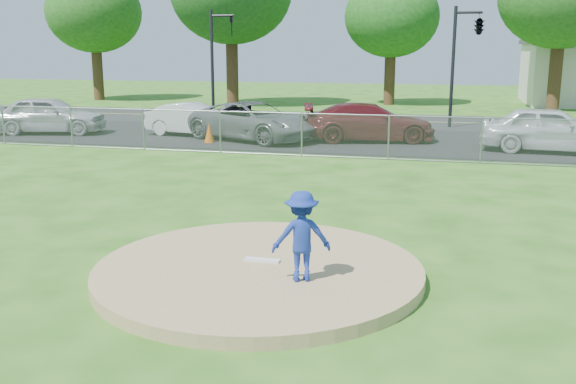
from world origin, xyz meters
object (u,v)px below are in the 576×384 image
(tree_far_left, at_px, (93,0))
(parked_car_darkred, at_px, (369,122))
(traffic_signal_center, at_px, (477,28))
(traffic_cone, at_px, (209,133))
(traffic_signal_left, at_px, (216,55))
(parked_car_silver, at_px, (49,115))
(tree_center, at_px, (392,5))
(pitcher, at_px, (301,236))
(parked_car_pearl, at_px, (551,129))
(parked_car_gray, at_px, (253,121))
(parked_car_white, at_px, (193,119))

(tree_far_left, xyz_separation_m, parked_car_darkred, (21.82, -16.71, -6.29))
(traffic_signal_center, relative_size, traffic_cone, 7.21)
(traffic_signal_left, relative_size, parked_car_silver, 1.16)
(tree_far_left, bearing_deg, parked_car_silver, -66.12)
(tree_center, distance_m, pitcher, 34.99)
(traffic_cone, distance_m, parked_car_pearl, 12.89)
(traffic_cone, xyz_separation_m, parked_car_gray, (1.52, 1.08, 0.39))
(parked_car_white, relative_size, parked_car_gray, 0.75)
(tree_center, bearing_deg, pitcher, -86.96)
(traffic_signal_center, xyz_separation_m, parked_car_gray, (-8.78, -6.55, -3.83))
(traffic_signal_left, distance_m, parked_car_pearl, 16.99)
(traffic_cone, distance_m, parked_car_white, 2.29)
(tree_center, relative_size, parked_car_pearl, 2.03)
(traffic_signal_left, bearing_deg, parked_car_silver, -128.67)
(tree_far_left, height_order, parked_car_white, tree_far_left)
(tree_center, height_order, traffic_signal_left, tree_center)
(parked_car_gray, bearing_deg, tree_far_left, 68.18)
(parked_car_white, bearing_deg, tree_center, -9.68)
(parked_car_darkred, height_order, parked_car_pearl, parked_car_pearl)
(tree_far_left, bearing_deg, tree_center, 2.73)
(tree_center, relative_size, parked_car_darkred, 1.87)
(parked_car_pearl, bearing_deg, tree_far_left, 63.75)
(traffic_signal_center, relative_size, parked_car_gray, 1.01)
(parked_car_darkred, bearing_deg, parked_car_white, 78.25)
(traffic_signal_left, height_order, parked_car_silver, traffic_signal_left)
(traffic_signal_center, bearing_deg, traffic_cone, -143.44)
(tree_center, bearing_deg, tree_far_left, -177.27)
(tree_center, relative_size, parked_car_white, 2.34)
(traffic_signal_left, height_order, traffic_signal_center, same)
(tree_center, xyz_separation_m, parked_car_pearl, (7.54, -18.95, -5.63))
(tree_far_left, height_order, tree_center, tree_far_left)
(parked_car_gray, bearing_deg, traffic_signal_center, -29.48)
(traffic_signal_center, height_order, parked_car_gray, traffic_signal_center)
(tree_far_left, xyz_separation_m, parked_car_white, (14.27, -16.85, -6.36))
(traffic_cone, bearing_deg, parked_car_white, 128.11)
(tree_far_left, relative_size, parked_car_silver, 2.22)
(tree_far_left, xyz_separation_m, parked_car_gray, (17.19, -17.55, -6.28))
(parked_car_silver, bearing_deg, parked_car_white, -95.46)
(tree_far_left, height_order, traffic_signal_center, tree_far_left)
(tree_far_left, bearing_deg, traffic_cone, -49.94)
(parked_car_silver, bearing_deg, parked_car_darkred, -99.12)
(tree_center, distance_m, parked_car_pearl, 21.16)
(parked_car_darkred, bearing_deg, traffic_signal_center, -48.77)
(pitcher, relative_size, parked_car_silver, 0.29)
(parked_car_white, bearing_deg, traffic_cone, -130.90)
(traffic_signal_left, distance_m, parked_car_silver, 8.99)
(tree_far_left, distance_m, parked_car_gray, 25.36)
(tree_far_left, xyz_separation_m, traffic_signal_left, (13.24, -11.00, -3.70))
(tree_far_left, relative_size, traffic_signal_center, 1.92)
(pitcher, height_order, traffic_cone, pitcher)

